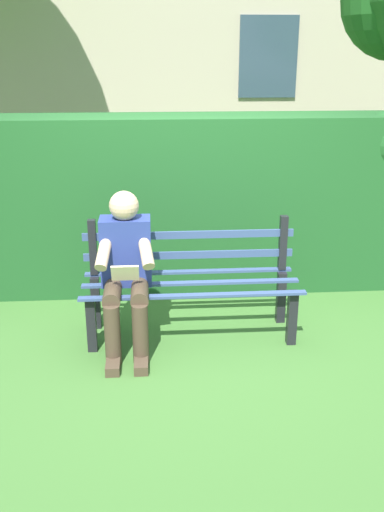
% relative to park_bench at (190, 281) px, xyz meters
% --- Properties ---
extents(ground, '(60.00, 60.00, 0.00)m').
position_rel_park_bench_xyz_m(ground, '(0.00, 0.08, -0.44)').
color(ground, '#3D6B2D').
extents(park_bench, '(1.69, 0.55, 0.91)m').
position_rel_park_bench_xyz_m(park_bench, '(0.00, 0.00, 0.00)').
color(park_bench, black).
rests_on(park_bench, ground).
extents(person_seated, '(0.44, 0.73, 1.19)m').
position_rel_park_bench_xyz_m(person_seated, '(0.49, 0.18, 0.20)').
color(person_seated, navy).
rests_on(person_seated, ground).
extents(hedge_backdrop, '(5.28, 0.70, 1.66)m').
position_rel_park_bench_xyz_m(hedge_backdrop, '(-0.32, -1.01, 0.40)').
color(hedge_backdrop, '#1E5123').
rests_on(hedge_backdrop, ground).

